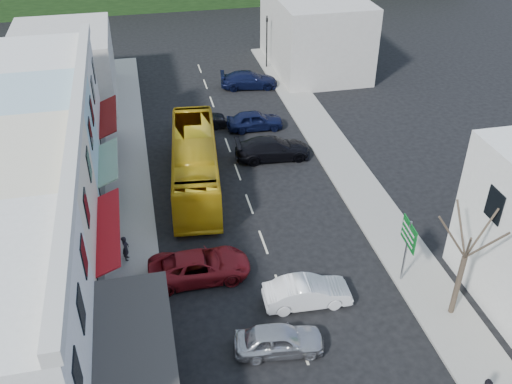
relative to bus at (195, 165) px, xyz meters
name	(u,v)px	position (x,y,z in m)	size (l,w,h in m)	color
ground	(280,289)	(3.02, -10.97, -1.55)	(120.00, 120.00, 0.00)	black
sidewalk_left	(129,200)	(-4.48, -0.97, -1.48)	(3.00, 52.00, 0.15)	gray
sidewalk_right	(350,174)	(10.52, -0.97, -1.48)	(3.00, 52.00, 0.15)	gray
shopfront_row	(24,202)	(-9.48, -5.97, 2.45)	(8.25, 30.00, 8.00)	silver
distant_block_left	(64,67)	(-8.98, 16.03, 1.45)	(8.00, 10.00, 6.00)	#B7B2A8
distant_block_right	(315,32)	(14.02, 19.03, 1.95)	(8.00, 12.00, 7.00)	#B7B2A8
bus	(195,165)	(0.00, 0.00, 0.00)	(2.50, 11.60, 3.10)	gold
car_silver	(279,340)	(1.91, -14.96, -0.85)	(1.80, 4.40, 1.40)	#B7B7BC
car_white	(307,293)	(4.05, -12.28, -0.85)	(1.80, 4.40, 1.40)	white
car_red	(200,267)	(-0.96, -9.15, -0.85)	(1.90, 4.60, 1.40)	maroon
car_black_near	(273,149)	(5.87, 2.45, -0.85)	(1.84, 4.50, 1.40)	black
car_navy_mid	(255,121)	(5.57, 7.20, -0.85)	(1.80, 4.40, 1.40)	black
car_black_far	(200,120)	(1.40, 8.30, -0.85)	(1.80, 4.40, 1.40)	black
car_navy_far	(249,80)	(6.82, 15.41, -0.85)	(1.84, 4.50, 1.40)	black
pedestrian_left	(125,247)	(-4.74, -7.00, -0.55)	(0.60, 0.40, 1.70)	black
direction_sign	(406,252)	(9.42, -11.73, 0.40)	(0.32, 1.76, 3.89)	#095C1B
street_tree	(465,257)	(10.83, -14.51, 2.08)	(2.40, 2.40, 7.25)	#352B21
traffic_signal	(267,43)	(9.47, 19.77, 1.01)	(0.62, 1.07, 5.12)	black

